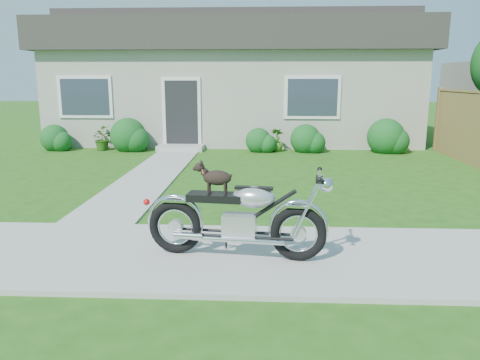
% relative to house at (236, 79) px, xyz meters
% --- Properties ---
extents(ground, '(80.00, 80.00, 0.00)m').
position_rel_house_xyz_m(ground, '(0.00, -11.99, -2.16)').
color(ground, '#235114').
rests_on(ground, ground).
extents(sidewalk, '(24.00, 2.20, 0.04)m').
position_rel_house_xyz_m(sidewalk, '(0.00, -11.99, -2.14)').
color(sidewalk, '#9E9B93').
rests_on(sidewalk, ground).
extents(walkway, '(1.20, 8.00, 0.03)m').
position_rel_house_xyz_m(walkway, '(-1.50, -6.99, -2.14)').
color(walkway, '#9E9B93').
rests_on(walkway, ground).
extents(house, '(12.60, 7.03, 4.50)m').
position_rel_house_xyz_m(house, '(0.00, 0.00, 0.00)').
color(house, '#AAA799').
rests_on(house, ground).
extents(shrub_row, '(10.99, 1.10, 1.10)m').
position_rel_house_xyz_m(shrub_row, '(0.24, -3.49, -1.74)').
color(shrub_row, '#144E1B').
rests_on(shrub_row, ground).
extents(potted_plant_left, '(0.86, 0.85, 0.72)m').
position_rel_house_xyz_m(potted_plant_left, '(-3.94, -3.44, -1.80)').
color(potted_plant_left, '#285015').
rests_on(potted_plant_left, ground).
extents(potted_plant_right, '(0.51, 0.51, 0.70)m').
position_rel_house_xyz_m(potted_plant_right, '(1.46, -3.44, -1.81)').
color(potted_plant_right, '#35631B').
rests_on(potted_plant_right, ground).
extents(motorcycle_with_dog, '(2.22, 0.62, 1.15)m').
position_rel_house_xyz_m(motorcycle_with_dog, '(0.73, -12.12, -1.61)').
color(motorcycle_with_dog, black).
rests_on(motorcycle_with_dog, sidewalk).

